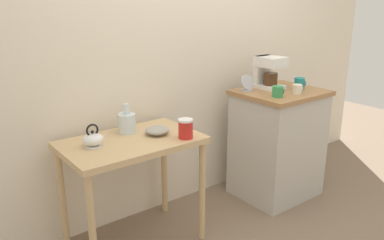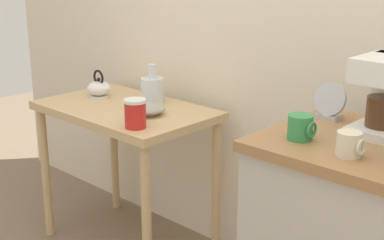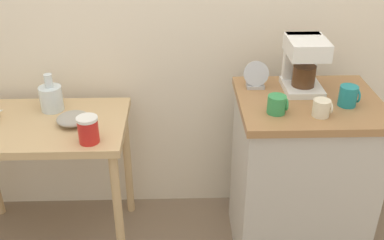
% 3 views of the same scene
% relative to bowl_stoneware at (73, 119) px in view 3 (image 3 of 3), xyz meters
% --- Properties ---
extents(wooden_table, '(0.88, 0.55, 0.76)m').
position_rel_bowl_stoneware_xyz_m(wooden_table, '(-0.19, 0.02, -0.13)').
color(wooden_table, tan).
rests_on(wooden_table, ground_plane).
extents(kitchen_counter, '(0.67, 0.57, 0.91)m').
position_rel_bowl_stoneware_xyz_m(kitchen_counter, '(1.13, -0.07, -0.33)').
color(kitchen_counter, '#BCB7AD').
rests_on(kitchen_counter, ground_plane).
extents(bowl_stoneware, '(0.16, 0.16, 0.05)m').
position_rel_bowl_stoneware_xyz_m(bowl_stoneware, '(0.00, 0.00, 0.00)').
color(bowl_stoneware, '#9E998C').
rests_on(bowl_stoneware, wooden_table).
extents(glass_carafe_vase, '(0.12, 0.12, 0.20)m').
position_rel_bowl_stoneware_xyz_m(glass_carafe_vase, '(-0.14, 0.16, 0.04)').
color(glass_carafe_vase, silver).
rests_on(glass_carafe_vase, wooden_table).
extents(canister_enamel, '(0.10, 0.10, 0.13)m').
position_rel_bowl_stoneware_xyz_m(canister_enamel, '(0.11, -0.17, 0.03)').
color(canister_enamel, red).
rests_on(canister_enamel, wooden_table).
extents(coffee_maker, '(0.18, 0.22, 0.26)m').
position_rel_bowl_stoneware_xyz_m(coffee_maker, '(1.12, 0.06, 0.26)').
color(coffee_maker, white).
rests_on(coffee_maker, kitchen_counter).
extents(mug_small_cream, '(0.08, 0.07, 0.08)m').
position_rel_bowl_stoneware_xyz_m(mug_small_cream, '(1.14, -0.23, 0.16)').
color(mug_small_cream, beige).
rests_on(mug_small_cream, kitchen_counter).
extents(mug_dark_teal, '(0.09, 0.08, 0.09)m').
position_rel_bowl_stoneware_xyz_m(mug_dark_teal, '(1.29, -0.13, 0.17)').
color(mug_dark_teal, teal).
rests_on(mug_dark_teal, kitchen_counter).
extents(mug_tall_green, '(0.09, 0.08, 0.08)m').
position_rel_bowl_stoneware_xyz_m(mug_tall_green, '(0.95, -0.20, 0.16)').
color(mug_tall_green, '#338C4C').
rests_on(mug_tall_green, kitchen_counter).
extents(table_clock, '(0.12, 0.06, 0.13)m').
position_rel_bowl_stoneware_xyz_m(table_clock, '(0.90, 0.07, 0.18)').
color(table_clock, '#B2B5BA').
rests_on(table_clock, kitchen_counter).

